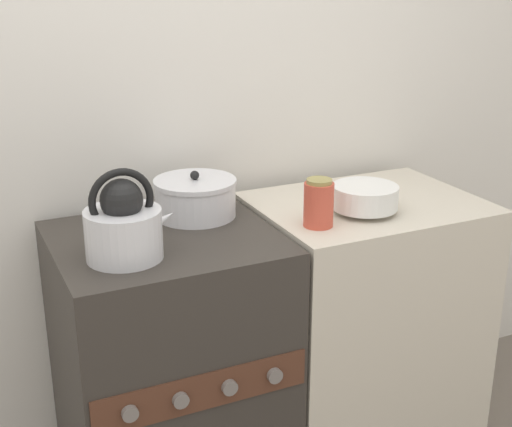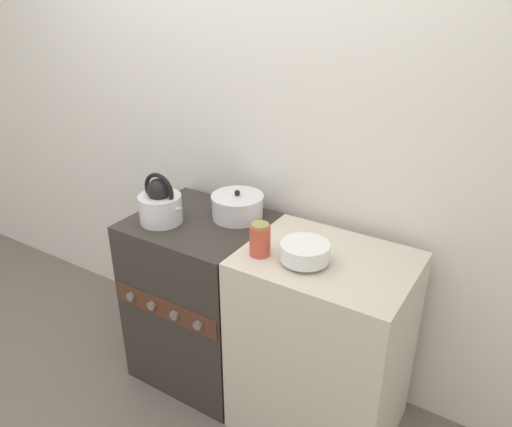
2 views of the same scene
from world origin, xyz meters
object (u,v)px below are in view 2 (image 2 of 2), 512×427
stove (203,298)px  enamel_bowl (305,252)px  kettle (161,204)px  storage_jar (260,240)px  cooking_pot (238,206)px

stove → enamel_bowl: 0.81m
kettle → enamel_bowl: bearing=1.0°
stove → storage_jar: bearing=-17.0°
stove → kettle: kettle is taller
kettle → enamel_bowl: kettle is taller
enamel_bowl → kettle: bearing=-179.0°
stove → storage_jar: 0.70m
cooking_pot → enamel_bowl: cooking_pot is taller
enamel_bowl → storage_jar: (-0.19, -0.04, 0.02)m
enamel_bowl → storage_jar: storage_jar is taller
kettle → storage_jar: bearing=-2.9°
stove → kettle: size_ratio=3.62×
cooking_pot → storage_jar: (0.29, -0.26, 0.02)m
enamel_bowl → storage_jar: 0.19m
cooking_pot → kettle: bearing=-141.1°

